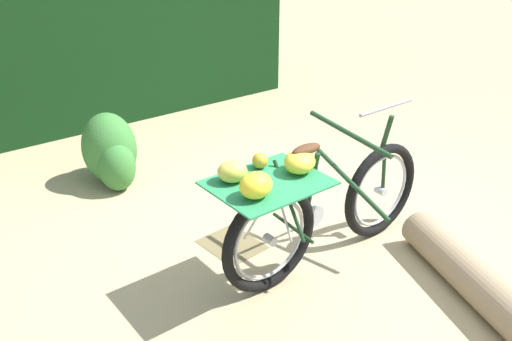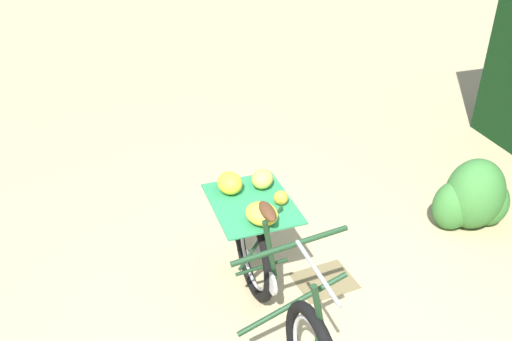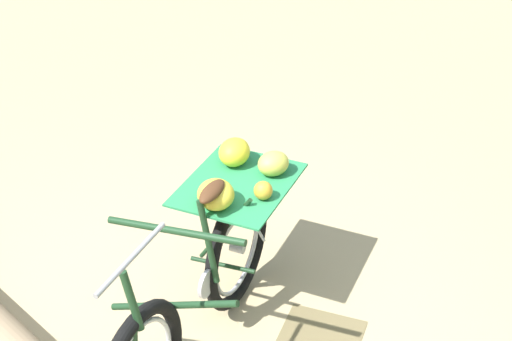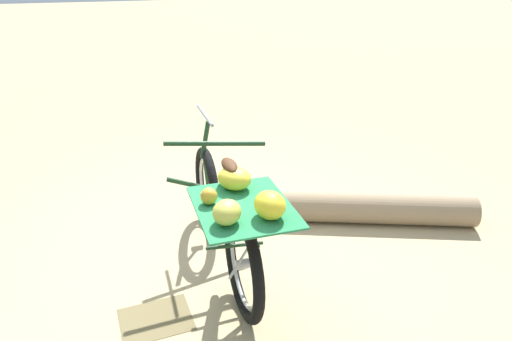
% 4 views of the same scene
% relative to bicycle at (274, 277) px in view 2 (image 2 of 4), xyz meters
% --- Properties ---
extents(bicycle, '(0.71, 1.79, 1.03)m').
position_rel_bicycle_xyz_m(bicycle, '(0.00, 0.00, 0.00)').
color(bicycle, black).
rests_on(bicycle, ground_plane).
extents(shrub_cluster, '(0.68, 0.46, 0.64)m').
position_rel_bicycle_xyz_m(shrub_cluster, '(2.07, 0.42, -0.19)').
color(shrub_cluster, '#387533').
rests_on(shrub_cluster, ground_plane).
extents(leaf_litter_patch, '(0.44, 0.36, 0.01)m').
position_rel_bicycle_xyz_m(leaf_litter_patch, '(0.57, 0.28, -0.47)').
color(leaf_litter_patch, olive).
rests_on(leaf_litter_patch, ground_plane).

